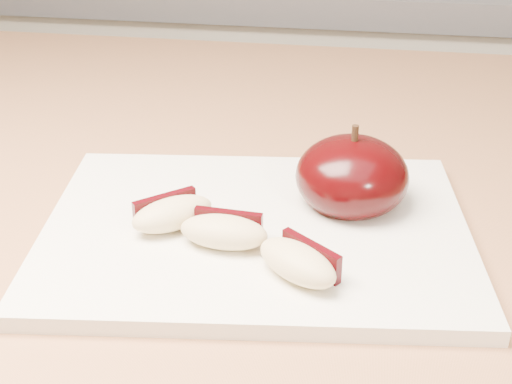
# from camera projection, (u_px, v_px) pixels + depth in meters

# --- Properties ---
(back_cabinet) EXTENTS (2.40, 0.62, 0.94)m
(back_cabinet) POSITION_uv_depth(u_px,v_px,m) (363.00, 204.00, 1.38)
(back_cabinet) COLOR silver
(back_cabinet) RESTS_ON ground
(cutting_board) EXTENTS (0.30, 0.24, 0.01)m
(cutting_board) POSITION_uv_depth(u_px,v_px,m) (256.00, 232.00, 0.48)
(cutting_board) COLOR white
(cutting_board) RESTS_ON island_counter
(apple_half) EXTENTS (0.10, 0.10, 0.07)m
(apple_half) POSITION_uv_depth(u_px,v_px,m) (352.00, 176.00, 0.49)
(apple_half) COLOR black
(apple_half) RESTS_ON cutting_board
(apple_wedge_a) EXTENTS (0.06, 0.06, 0.02)m
(apple_wedge_a) POSITION_uv_depth(u_px,v_px,m) (172.00, 213.00, 0.47)
(apple_wedge_a) COLOR beige
(apple_wedge_a) RESTS_ON cutting_board
(apple_wedge_b) EXTENTS (0.06, 0.03, 0.02)m
(apple_wedge_b) POSITION_uv_depth(u_px,v_px,m) (224.00, 231.00, 0.45)
(apple_wedge_b) COLOR beige
(apple_wedge_b) RESTS_ON cutting_board
(apple_wedge_c) EXTENTS (0.06, 0.06, 0.02)m
(apple_wedge_c) POSITION_uv_depth(u_px,v_px,m) (299.00, 262.00, 0.42)
(apple_wedge_c) COLOR beige
(apple_wedge_c) RESTS_ON cutting_board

